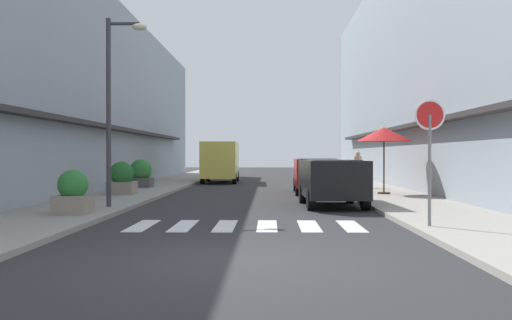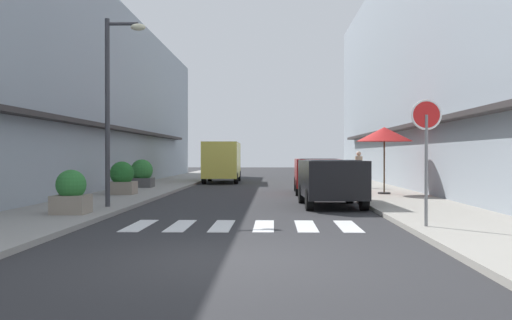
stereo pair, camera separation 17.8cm
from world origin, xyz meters
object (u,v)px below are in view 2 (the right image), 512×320
at_px(round_street_sign, 426,129).
at_px(planter_corner, 71,193).
at_px(pedestrian_walking_near, 359,169).
at_px(planter_midblock, 122,179).
at_px(cafe_umbrella, 384,135).
at_px(parked_car_mid, 316,172).
at_px(parked_car_near, 331,177).
at_px(street_lamp, 114,92).
at_px(delivery_van, 222,159).
at_px(planter_far, 142,174).

bearing_deg(round_street_sign, planter_corner, 164.38).
bearing_deg(pedestrian_walking_near, planter_corner, 136.01).
bearing_deg(planter_corner, planter_midblock, 94.87).
distance_m(round_street_sign, cafe_umbrella, 10.16).
bearing_deg(cafe_umbrella, parked_car_mid, 142.58).
distance_m(parked_car_near, round_street_sign, 6.15).
relative_size(street_lamp, planter_midblock, 4.36).
bearing_deg(round_street_sign, parked_car_mid, 96.76).
distance_m(round_street_sign, planter_midblock, 13.27).
bearing_deg(parked_car_near, cafe_umbrella, 59.97).
height_order(round_street_sign, planter_corner, round_street_sign).
xyz_separation_m(delivery_van, planter_corner, (-2.15, -19.16, -0.76)).
xyz_separation_m(street_lamp, pedestrian_walking_near, (8.52, 9.89, -2.45)).
relative_size(parked_car_near, planter_far, 3.07).
xyz_separation_m(cafe_umbrella, planter_midblock, (-10.05, -0.48, -1.70)).
distance_m(planter_far, pedestrian_walking_near, 10.02).
bearing_deg(planter_midblock, street_lamp, -77.53).
relative_size(parked_car_near, planter_midblock, 3.18).
distance_m(street_lamp, pedestrian_walking_near, 13.29).
xyz_separation_m(parked_car_mid, planter_corner, (-6.97, -9.65, -0.28)).
xyz_separation_m(cafe_umbrella, pedestrian_walking_near, (-0.37, 4.15, -1.41)).
bearing_deg(pedestrian_walking_near, planter_midblock, 108.84).
height_order(delivery_van, street_lamp, street_lamp).
height_order(planter_midblock, planter_far, planter_far).
bearing_deg(delivery_van, round_street_sign, -73.83).
bearing_deg(street_lamp, parked_car_near, 12.98).
distance_m(planter_midblock, planter_far, 4.74).
bearing_deg(round_street_sign, planter_midblock, 133.11).
bearing_deg(planter_far, pedestrian_walking_near, -0.57).
bearing_deg(street_lamp, planter_far, 98.48).
bearing_deg(pedestrian_walking_near, delivery_van, 36.91).
height_order(delivery_van, round_street_sign, round_street_sign).
relative_size(delivery_van, pedestrian_walking_near, 3.27).
bearing_deg(cafe_umbrella, parked_car_near, -120.03).
bearing_deg(street_lamp, cafe_umbrella, 32.86).
relative_size(parked_car_mid, cafe_umbrella, 1.74).
relative_size(street_lamp, planter_corner, 4.84).
relative_size(delivery_van, planter_corner, 4.83).
bearing_deg(parked_car_near, delivery_van, 107.10).
bearing_deg(parked_car_mid, pedestrian_walking_near, 47.25).
bearing_deg(pedestrian_walking_near, parked_car_mid, 130.52).
height_order(parked_car_near, planter_far, parked_car_near).
height_order(round_street_sign, planter_far, round_street_sign).
bearing_deg(street_lamp, parked_car_mid, 49.88).
height_order(street_lamp, planter_far, street_lamp).
bearing_deg(planter_far, street_lamp, -81.52).
distance_m(parked_car_near, parked_car_mid, 6.14).
distance_m(delivery_van, planter_far, 7.82).
distance_m(cafe_umbrella, planter_corner, 12.34).
xyz_separation_m(parked_car_mid, planter_midblock, (-7.59, -2.37, -0.22)).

